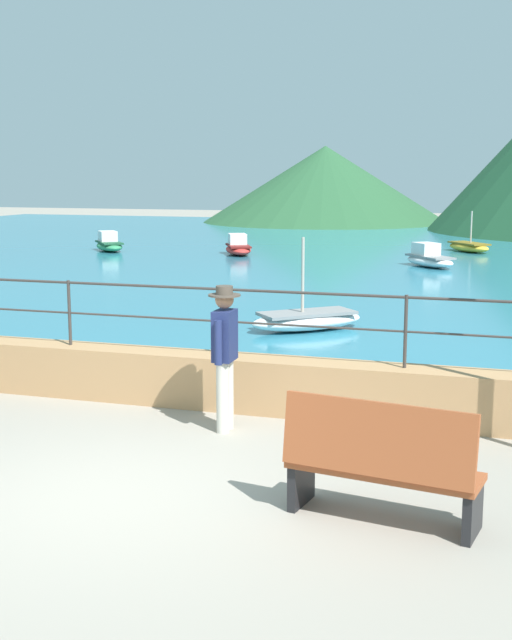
{
  "coord_description": "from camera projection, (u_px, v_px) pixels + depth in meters",
  "views": [
    {
      "loc": [
        3.59,
        -6.86,
        3.04
      ],
      "look_at": [
        0.24,
        3.7,
        1.1
      ],
      "focal_mm": 47.08,
      "sensor_mm": 36.0,
      "label": 1
    }
  ],
  "objects": [
    {
      "name": "ground_plane",
      "position": [
        116.0,
        495.0,
        8.04
      ],
      "size": [
        120.0,
        120.0,
        0.0
      ],
      "primitive_type": "plane",
      "color": "gray"
    },
    {
      "name": "promenade_wall",
      "position": [
        227.0,
        382.0,
        10.98
      ],
      "size": [
        20.0,
        0.56,
        0.7
      ],
      "primitive_type": "cube",
      "color": "tan",
      "rests_on": "ground"
    },
    {
      "name": "railing",
      "position": [
        227.0,
        307.0,
        10.81
      ],
      "size": [
        18.44,
        0.04,
        0.9
      ],
      "color": "#383330",
      "rests_on": "promenade_wall"
    },
    {
      "name": "lake_water",
      "position": [
        424.0,
        253.0,
        32.29
      ],
      "size": [
        64.0,
        44.32,
        0.06
      ],
      "primitive_type": "cube",
      "color": "teal",
      "rests_on": "ground"
    },
    {
      "name": "hill_secondary",
      "position": [
        325.0,
        185.0,
        52.1
      ],
      "size": [
        15.39,
        15.39,
        4.74
      ],
      "primitive_type": "cone",
      "color": "#285633",
      "rests_on": "ground"
    },
    {
      "name": "bench_far",
      "position": [
        381.0,
        463.0,
        7.28
      ],
      "size": [
        1.77,
        0.81,
        1.13
      ],
      "color": "#9E4C28",
      "rests_on": "ground"
    },
    {
      "name": "person_walking",
      "position": [
        225.0,
        351.0,
        9.89
      ],
      "size": [
        0.38,
        0.57,
        1.75
      ],
      "color": "beige",
      "rests_on": "ground"
    },
    {
      "name": "boat_0",
      "position": [
        469.0,
        247.0,
        32.31
      ],
      "size": [
        2.1,
        2.38,
        1.57
      ],
      "color": "gold",
      "rests_on": "lake_water"
    },
    {
      "name": "boat_1",
      "position": [
        238.0,
        247.0,
        31.27
      ],
      "size": [
        1.82,
        2.46,
        0.76
      ],
      "color": "red",
      "rests_on": "lake_water"
    },
    {
      "name": "boat_2",
      "position": [
        109.0,
        244.0,
        32.73
      ],
      "size": [
        2.15,
        2.35,
        0.76
      ],
      "color": "#338C59",
      "rests_on": "lake_water"
    },
    {
      "name": "boat_3",
      "position": [
        307.0,
        320.0,
        16.15
      ],
      "size": [
        2.32,
        2.2,
        1.79
      ],
      "color": "white",
      "rests_on": "lake_water"
    },
    {
      "name": "boat_5",
      "position": [
        429.0,
        258.0,
        27.19
      ],
      "size": [
        2.14,
        2.36,
        0.76
      ],
      "color": "white",
      "rests_on": "lake_water"
    }
  ]
}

